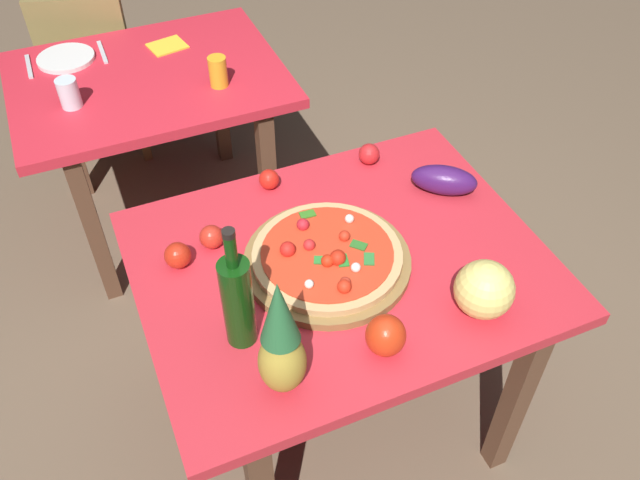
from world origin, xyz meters
TOP-DOWN VIEW (x-y plane):
  - ground_plane at (0.00, 0.00)m, footprint 10.00×10.00m
  - display_table at (0.00, 0.00)m, footprint 1.11×0.89m
  - background_table at (-0.28, 1.17)m, footprint 1.02×0.79m
  - dining_chair at (-0.43, 1.80)m, footprint 0.50×0.50m
  - pizza_board at (-0.04, -0.00)m, footprint 0.46×0.46m
  - pizza at (-0.04, -0.00)m, footprint 0.41×0.41m
  - wine_bottle at (-0.33, -0.14)m, footprint 0.08×0.08m
  - pineapple_left at (-0.29, -0.31)m, footprint 0.11×0.11m
  - melon at (0.26, -0.30)m, footprint 0.15×0.15m
  - bell_pepper at (-0.03, -0.31)m, footprint 0.10×0.10m
  - eggplant at (0.41, 0.14)m, footprint 0.21×0.19m
  - tomato_by_bottle at (-0.31, 0.19)m, footprint 0.07×0.07m
  - tomato_at_corner at (-0.08, 0.37)m, footprint 0.06×0.06m
  - tomato_near_board at (0.26, 0.36)m, footprint 0.07×0.07m
  - tomato_beside_pepper at (-0.42, 0.16)m, footprint 0.07×0.07m
  - drinking_glass_juice at (-0.05, 0.99)m, footprint 0.07×0.07m
  - drinking_glass_water at (-0.57, 1.07)m, footprint 0.07×0.07m
  - dinner_plate at (-0.55, 1.40)m, footprint 0.22×0.22m
  - fork_utensil at (-0.69, 1.40)m, footprint 0.02×0.18m
  - knife_utensil at (-0.41, 1.40)m, footprint 0.02×0.18m
  - napkin_folded at (-0.16, 1.35)m, footprint 0.16×0.15m

SIDE VIEW (x-z plane):
  - ground_plane at x=0.00m, z-range 0.00..0.00m
  - dining_chair at x=-0.43m, z-range 0.06..0.91m
  - background_table at x=-0.28m, z-range 0.26..1.00m
  - display_table at x=0.00m, z-range 0.27..1.01m
  - napkin_folded at x=-0.16m, z-range 0.74..0.74m
  - fork_utensil at x=-0.69m, z-range 0.74..0.75m
  - knife_utensil at x=-0.41m, z-range 0.74..0.75m
  - dinner_plate at x=-0.55m, z-range 0.74..0.75m
  - pizza_board at x=-0.04m, z-range 0.74..0.76m
  - tomato_at_corner at x=-0.08m, z-range 0.74..0.80m
  - tomato_near_board at x=0.26m, z-range 0.74..0.81m
  - tomato_by_bottle at x=-0.31m, z-range 0.74..0.81m
  - tomato_beside_pepper at x=-0.42m, z-range 0.74..0.81m
  - pizza at x=-0.04m, z-range 0.75..0.81m
  - eggplant at x=0.41m, z-range 0.74..0.83m
  - bell_pepper at x=-0.03m, z-range 0.73..0.84m
  - drinking_glass_water at x=-0.57m, z-range 0.74..0.84m
  - drinking_glass_juice at x=-0.05m, z-range 0.74..0.85m
  - melon at x=0.26m, z-range 0.74..0.89m
  - wine_bottle at x=-0.33m, z-range 0.70..1.06m
  - pineapple_left at x=-0.29m, z-range 0.72..1.07m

